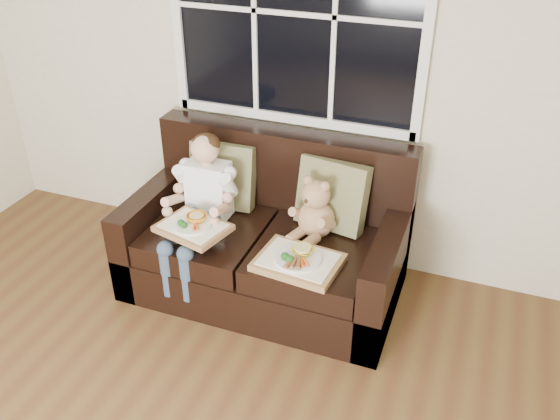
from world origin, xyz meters
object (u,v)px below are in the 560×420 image
at_px(loveseat, 268,244).
at_px(tray_right, 298,261).
at_px(tray_left, 193,226).
at_px(child, 201,197).
at_px(teddy_bear, 316,212).

xyz_separation_m(loveseat, tray_right, (0.32, -0.32, 0.17)).
distance_m(loveseat, tray_left, 0.54).
height_order(child, tray_left, child).
xyz_separation_m(loveseat, teddy_bear, (0.31, 0.01, 0.30)).
bearing_deg(loveseat, child, -162.81).
distance_m(child, tray_right, 0.75).
bearing_deg(tray_left, child, 117.90).
height_order(loveseat, tray_right, loveseat).
height_order(teddy_bear, tray_left, teddy_bear).
xyz_separation_m(teddy_bear, tray_left, (-0.64, -0.35, -0.04)).
relative_size(loveseat, tray_right, 3.42).
bearing_deg(loveseat, teddy_bear, 1.48).
bearing_deg(tray_left, teddy_bear, 42.44).
relative_size(tray_left, tray_right, 0.92).
bearing_deg(tray_right, child, 169.29).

